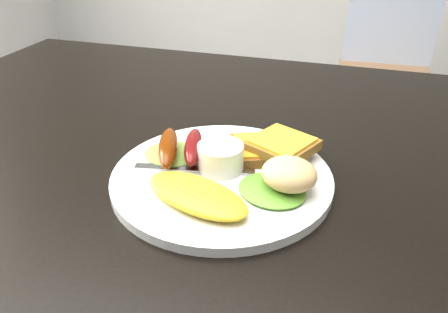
{
  "coord_description": "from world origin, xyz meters",
  "views": [
    {
      "loc": [
        0.19,
        -0.58,
        1.06
      ],
      "look_at": [
        0.05,
        -0.12,
        0.78
      ],
      "focal_mm": 35.0,
      "sensor_mm": 36.0,
      "label": 1
    }
  ],
  "objects_px": {
    "person": "(166,50)",
    "plate": "(222,178)",
    "dining_table": "(214,144)",
    "dining_chair": "(384,80)"
  },
  "relations": [
    {
      "from": "person",
      "to": "dining_chair",
      "type": "bearing_deg",
      "value": -119.39
    },
    {
      "from": "dining_table",
      "to": "plate",
      "type": "bearing_deg",
      "value": -67.85
    },
    {
      "from": "dining_table",
      "to": "person",
      "type": "distance_m",
      "value": 0.53
    },
    {
      "from": "dining_chair",
      "to": "plate",
      "type": "relative_size",
      "value": 1.29
    },
    {
      "from": "dining_table",
      "to": "plate",
      "type": "xyz_separation_m",
      "value": [
        0.05,
        -0.13,
        0.03
      ]
    },
    {
      "from": "plate",
      "to": "dining_table",
      "type": "bearing_deg",
      "value": 112.15
    },
    {
      "from": "dining_chair",
      "to": "plate",
      "type": "height_order",
      "value": "plate"
    },
    {
      "from": "person",
      "to": "plate",
      "type": "distance_m",
      "value": 0.67
    },
    {
      "from": "dining_chair",
      "to": "person",
      "type": "distance_m",
      "value": 1.01
    },
    {
      "from": "dining_table",
      "to": "person",
      "type": "bearing_deg",
      "value": 122.03
    }
  ]
}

